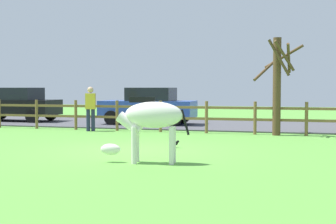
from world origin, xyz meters
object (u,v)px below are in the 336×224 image
object	(u,v)px
zebra	(150,120)
parked_car_black	(16,104)
bare_tree	(277,81)
parked_car_blue	(149,106)
crow_on_grass	(175,143)
visitor_near_fence	(91,107)

from	to	relation	value
zebra	parked_car_black	distance (m)	14.04
bare_tree	parked_car_blue	world-z (taller)	bare_tree
zebra	crow_on_grass	xyz separation A→B (m)	(-0.18, 2.69, -0.80)
zebra	visitor_near_fence	xyz separation A→B (m)	(-4.48, 6.56, -0.02)
zebra	parked_car_black	xyz separation A→B (m)	(-9.90, 9.95, -0.08)
crow_on_grass	parked_car_black	xyz separation A→B (m)	(-9.71, 7.27, 0.72)
parked_car_blue	bare_tree	bearing A→B (deg)	-27.87
crow_on_grass	visitor_near_fence	bearing A→B (deg)	138.00
bare_tree	visitor_near_fence	xyz separation A→B (m)	(-6.71, -0.37, -0.91)
parked_car_black	crow_on_grass	bearing A→B (deg)	-36.80
crow_on_grass	parked_car_blue	distance (m)	7.87
crow_on_grass	bare_tree	bearing A→B (deg)	60.47
bare_tree	parked_car_black	distance (m)	12.53
crow_on_grass	parked_car_blue	size ratio (longest dim) A/B	0.05
bare_tree	zebra	distance (m)	7.33
parked_car_blue	parked_car_black	distance (m)	6.57
bare_tree	parked_car_blue	size ratio (longest dim) A/B	0.81
zebra	parked_car_blue	bearing A→B (deg)	108.62
parked_car_black	visitor_near_fence	world-z (taller)	visitor_near_fence
parked_car_blue	visitor_near_fence	bearing A→B (deg)	-109.34
bare_tree	parked_car_blue	bearing A→B (deg)	152.13
visitor_near_fence	parked_car_black	bearing A→B (deg)	147.91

